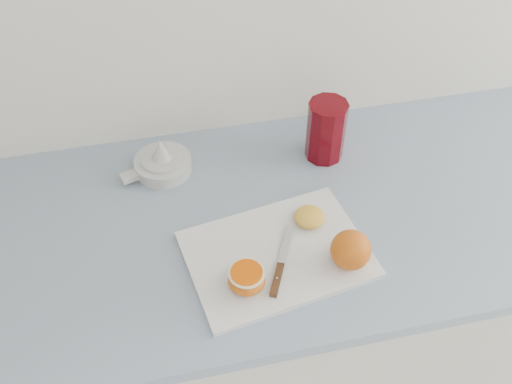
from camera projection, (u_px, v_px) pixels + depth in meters
counter at (270, 323)px, 1.52m from camera, size 2.35×0.64×0.89m
cutting_board at (277, 254)px, 1.12m from camera, size 0.38×0.30×0.01m
whole_orange at (351, 250)px, 1.07m from camera, size 0.08×0.08×0.08m
half_orange at (247, 279)px, 1.05m from camera, size 0.07×0.07×0.04m
squeezed_shell at (309, 217)px, 1.16m from camera, size 0.06×0.06×0.03m
paring_knife at (279, 273)px, 1.07m from camera, size 0.09×0.16×0.01m
citrus_juicer at (162, 163)px, 1.28m from camera, size 0.16×0.13×0.09m
red_tumbler at (326, 132)px, 1.28m from camera, size 0.09×0.09×0.15m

